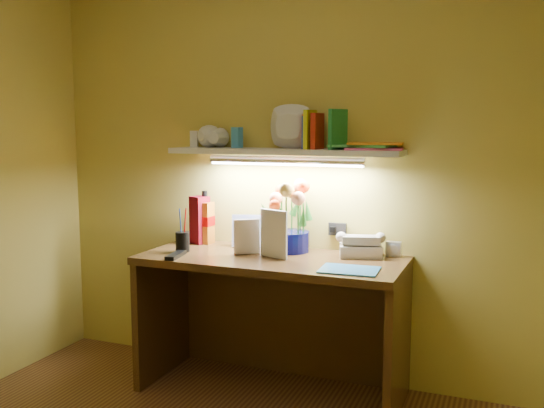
{
  "coord_description": "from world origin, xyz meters",
  "views": [
    {
      "loc": [
        1.17,
        -1.72,
        1.44
      ],
      "look_at": [
        -0.06,
        1.35,
        1.01
      ],
      "focal_mm": 40.0,
      "sensor_mm": 36.0,
      "label": 1
    }
  ],
  "objects_px": {
    "desk": "(271,325)",
    "whisky_bottle": "(205,217)",
    "telephone": "(361,244)",
    "flower_bouquet": "(289,216)",
    "desk_clock": "(394,249)"
  },
  "relations": [
    {
      "from": "flower_bouquet",
      "to": "telephone",
      "type": "height_order",
      "value": "flower_bouquet"
    },
    {
      "from": "whisky_bottle",
      "to": "telephone",
      "type": "bearing_deg",
      "value": -1.23
    },
    {
      "from": "desk",
      "to": "telephone",
      "type": "xyz_separation_m",
      "value": [
        0.44,
        0.18,
        0.44
      ]
    },
    {
      "from": "flower_bouquet",
      "to": "desk_clock",
      "type": "height_order",
      "value": "flower_bouquet"
    },
    {
      "from": "desk_clock",
      "to": "desk",
      "type": "bearing_deg",
      "value": -158.11
    },
    {
      "from": "telephone",
      "to": "desk_clock",
      "type": "relative_size",
      "value": 2.75
    },
    {
      "from": "flower_bouquet",
      "to": "desk_clock",
      "type": "relative_size",
      "value": 4.92
    },
    {
      "from": "desk",
      "to": "whisky_bottle",
      "type": "bearing_deg",
      "value": 158.13
    },
    {
      "from": "desk_clock",
      "to": "whisky_bottle",
      "type": "distance_m",
      "value": 1.11
    },
    {
      "from": "desk",
      "to": "telephone",
      "type": "bearing_deg",
      "value": 22.52
    },
    {
      "from": "flower_bouquet",
      "to": "whisky_bottle",
      "type": "xyz_separation_m",
      "value": [
        -0.54,
        0.03,
        -0.04
      ]
    },
    {
      "from": "telephone",
      "to": "flower_bouquet",
      "type": "bearing_deg",
      "value": 165.27
    },
    {
      "from": "telephone",
      "to": "whisky_bottle",
      "type": "distance_m",
      "value": 0.94
    },
    {
      "from": "telephone",
      "to": "desk_clock",
      "type": "xyz_separation_m",
      "value": [
        0.16,
        0.07,
        -0.03
      ]
    },
    {
      "from": "desk",
      "to": "flower_bouquet",
      "type": "xyz_separation_m",
      "value": [
        0.04,
        0.17,
        0.57
      ]
    }
  ]
}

